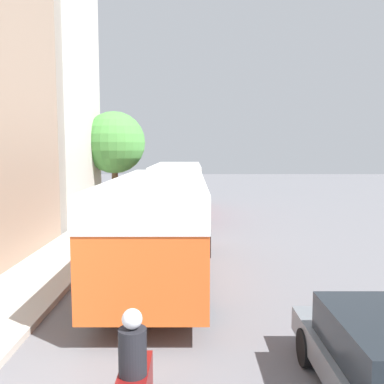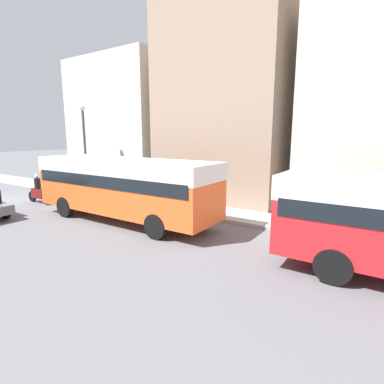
{
  "view_description": "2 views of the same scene",
  "coord_description": "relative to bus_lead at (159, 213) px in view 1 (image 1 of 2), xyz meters",
  "views": [
    {
      "loc": [
        -0.75,
        -2.49,
        3.72
      ],
      "look_at": [
        -0.71,
        17.18,
        1.72
      ],
      "focal_mm": 40.0,
      "sensor_mm": 36.0,
      "label": 1
    },
    {
      "loc": [
        7.91,
        19.83,
        3.94
      ],
      "look_at": [
        -1.26,
        13.74,
        1.86
      ],
      "focal_mm": 28.0,
      "sensor_mm": 36.0,
      "label": 2
    }
  ],
  "objects": [
    {
      "name": "building_far_terrace",
      "position": [
        -7.04,
        9.88,
        4.63
      ],
      "size": [
        5.03,
        7.2,
        13.04
      ],
      "color": "beige",
      "rests_on": "ground_plane"
    },
    {
      "name": "pedestrian_near_curb",
      "position": [
        -3.1,
        10.76,
        -0.88
      ],
      "size": [
        0.36,
        0.36,
        1.68
      ],
      "color": "#232838",
      "rests_on": "sidewalk"
    },
    {
      "name": "street_tree",
      "position": [
        -3.54,
        12.51,
        2.17
      ],
      "size": [
        3.54,
        3.54,
        5.7
      ],
      "color": "brown",
      "rests_on": "sidewalk"
    },
    {
      "name": "bus_lead",
      "position": [
        0.0,
        0.0,
        0.0
      ],
      "size": [
        2.57,
        9.42,
        2.89
      ],
      "color": "#EA5B23",
      "rests_on": "ground_plane"
    },
    {
      "name": "bus_following",
      "position": [
        0.09,
        12.0,
        -0.04
      ],
      "size": [
        2.6,
        9.12,
        2.83
      ],
      "color": "red",
      "rests_on": "ground_plane"
    }
  ]
}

